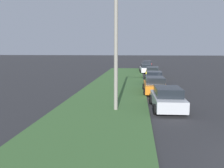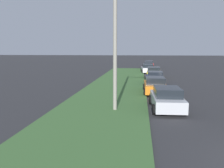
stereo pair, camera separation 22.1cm
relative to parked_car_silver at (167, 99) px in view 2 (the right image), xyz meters
The scene contains 9 objects.
grass_median 4.81m from the parked_car_silver, 62.00° to the left, with size 60.00×6.00×0.12m, color #3D6633.
parked_car_silver is the anchor object (origin of this frame).
parked_car_orange 5.74m from the parked_car_silver, ahead, with size 4.32×2.05×1.47m.
parked_car_blue 11.05m from the parked_car_silver, ahead, with size 4.34×2.10×1.47m.
parked_car_yellow 17.84m from the parked_car_silver, ahead, with size 4.39×2.19×1.47m.
parked_car_white 24.28m from the parked_car_silver, ahead, with size 4.40×2.22×1.47m.
parked_car_black 30.94m from the parked_car_silver, ahead, with size 4.36×2.13×1.47m.
parked_car_red 36.68m from the parked_car_silver, ahead, with size 4.33×2.07×1.47m.
streetlight 4.79m from the parked_car_silver, 107.80° to the left, with size 0.96×2.83×7.50m.
Camera 2 is at (-7.55, 4.87, 3.87)m, focal length 38.02 mm.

